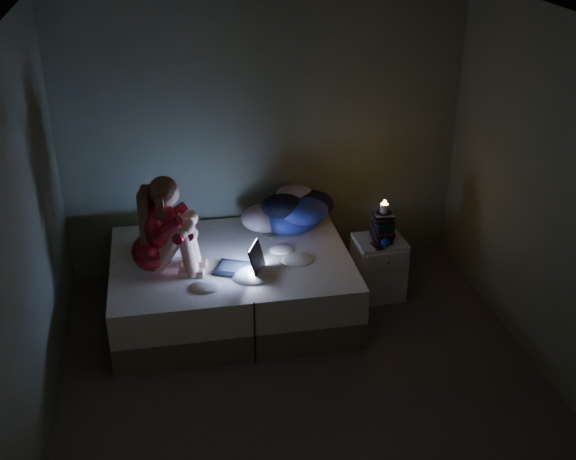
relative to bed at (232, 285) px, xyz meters
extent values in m
cube|color=#4F4643|center=(0.42, -1.10, -0.28)|extent=(3.60, 3.80, 0.02)
cube|color=silver|center=(0.42, -1.10, 2.34)|extent=(3.60, 3.80, 0.02)
cube|color=#586049|center=(0.42, 0.81, 1.03)|extent=(3.60, 0.02, 2.60)
cube|color=#586049|center=(0.42, -3.01, 1.03)|extent=(3.60, 0.02, 2.60)
cube|color=#586049|center=(-1.39, -1.10, 1.03)|extent=(0.02, 3.80, 2.60)
cube|color=#586049|center=(2.23, -1.10, 1.03)|extent=(0.02, 3.80, 2.60)
cube|color=silver|center=(-0.63, 0.24, 0.34)|extent=(0.46, 0.33, 0.13)
cube|color=silver|center=(1.31, 0.05, 0.01)|extent=(0.43, 0.39, 0.55)
cylinder|color=beige|center=(1.32, 0.05, 0.57)|extent=(0.07, 0.07, 0.08)
cube|color=black|center=(1.24, -0.07, 0.29)|extent=(0.09, 0.15, 0.01)
sphere|color=navy|center=(1.31, -0.08, 0.32)|extent=(0.08, 0.08, 0.08)
camera|label=1|loc=(-0.48, -5.17, 3.15)|focal=44.43mm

